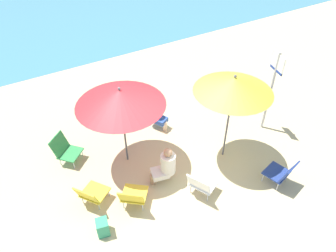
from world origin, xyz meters
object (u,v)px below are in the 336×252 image
object	(u,v)px
beach_bag	(103,227)
beach_chair_a	(65,149)
beach_chair_e	(133,196)
beach_chair_b	(201,183)
person_b	(155,111)
beach_chair_c	(91,194)
umbrella_red	(120,97)
umbrella_yellow	(234,85)
beach_chair_d	(282,172)
warning_sign	(273,81)
person_a	(166,165)

from	to	relation	value
beach_bag	beach_chair_a	bearing A→B (deg)	90.01
beach_chair_e	beach_chair_a	bearing A→B (deg)	60.23
beach_bag	beach_chair_e	bearing A→B (deg)	17.47
beach_chair_b	person_b	distance (m)	2.44
beach_chair_a	beach_chair_c	size ratio (longest dim) A/B	1.00
umbrella_red	person_b	world-z (taller)	umbrella_red
umbrella_yellow	beach_chair_d	bearing A→B (deg)	-70.74
beach_chair_e	beach_chair_c	bearing A→B (deg)	93.86
beach_chair_c	warning_sign	xyz separation A→B (m)	(4.66, -0.00, 1.08)
umbrella_red	beach_chair_d	size ratio (longest dim) A/B	2.99
beach_chair_e	warning_sign	distance (m)	4.15
beach_chair_d	beach_chair_c	bearing A→B (deg)	52.53
beach_chair_e	umbrella_red	bearing A→B (deg)	19.49
umbrella_yellow	beach_chair_a	size ratio (longest dim) A/B	2.99
beach_chair_d	beach_bag	size ratio (longest dim) A/B	1.92
umbrella_red	umbrella_yellow	world-z (taller)	umbrella_yellow
beach_chair_e	beach_chair_b	bearing A→B (deg)	-70.16
beach_chair_c	warning_sign	size ratio (longest dim) A/B	0.34
beach_chair_d	beach_chair_b	bearing A→B (deg)	54.69
beach_chair_a	beach_chair_e	xyz separation A→B (m)	(0.75, -1.96, -0.02)
umbrella_red	beach_chair_a	xyz separation A→B (m)	(-1.20, 0.71, -1.40)
person_b	umbrella_yellow	bearing A→B (deg)	-1.40
beach_chair_b	umbrella_yellow	bearing A→B (deg)	5.29
umbrella_yellow	umbrella_red	bearing A→B (deg)	152.70
umbrella_red	warning_sign	xyz separation A→B (m)	(3.53, -0.77, -0.35)
beach_chair_c	beach_bag	xyz separation A→B (m)	(-0.07, -0.72, -0.14)
umbrella_red	warning_sign	world-z (taller)	warning_sign
person_a	warning_sign	xyz separation A→B (m)	(3.10, 0.24, 0.93)
beach_chair_b	beach_chair_a	bearing A→B (deg)	105.11
umbrella_yellow	warning_sign	bearing A→B (deg)	9.82
beach_chair_c	warning_sign	world-z (taller)	warning_sign
umbrella_yellow	beach_chair_d	distance (m)	2.11
beach_chair_a	beach_chair_e	world-z (taller)	beach_chair_a
umbrella_red	beach_bag	bearing A→B (deg)	-128.94
beach_chair_b	beach_bag	distance (m)	2.06
person_a	beach_bag	distance (m)	1.72
beach_chair_a	beach_chair_b	world-z (taller)	beach_chair_a
umbrella_yellow	beach_chair_b	size ratio (longest dim) A/B	3.10
beach_chair_c	person_b	world-z (taller)	person_b
beach_chair_c	beach_chair_d	world-z (taller)	beach_chair_d
warning_sign	umbrella_red	bearing A→B (deg)	-175.60
person_b	warning_sign	bearing A→B (deg)	30.97
beach_chair_b	beach_bag	xyz separation A→B (m)	(-2.04, 0.23, -0.18)
beach_chair_c	umbrella_red	bearing A→B (deg)	-0.64
beach_chair_a	warning_sign	world-z (taller)	warning_sign
beach_chair_d	person_b	world-z (taller)	person_b
beach_chair_b	beach_bag	world-z (taller)	beach_chair_b
umbrella_yellow	beach_chair_e	world-z (taller)	umbrella_yellow
beach_chair_c	beach_bag	size ratio (longest dim) A/B	2.08
beach_chair_b	beach_chair_c	distance (m)	2.19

